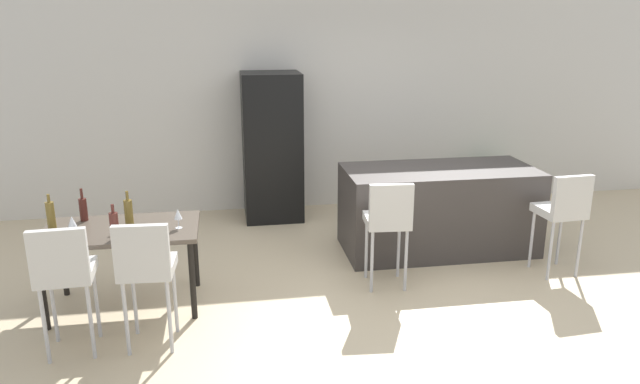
% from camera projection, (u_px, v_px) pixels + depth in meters
% --- Properties ---
extents(ground_plane, '(10.00, 10.00, 0.00)m').
position_uv_depth(ground_plane, '(385.00, 283.00, 5.72)').
color(ground_plane, '#C6B28E').
extents(back_wall, '(10.00, 0.12, 2.90)m').
position_uv_depth(back_wall, '(336.00, 98.00, 7.79)').
color(back_wall, beige).
rests_on(back_wall, ground_plane).
extents(kitchen_island, '(2.06, 0.94, 0.92)m').
position_uv_depth(kitchen_island, '(438.00, 209.00, 6.45)').
color(kitchen_island, '#383330').
rests_on(kitchen_island, ground_plane).
extents(bar_chair_left, '(0.43, 0.43, 1.05)m').
position_uv_depth(bar_chair_left, '(388.00, 218.00, 5.45)').
color(bar_chair_left, beige).
rests_on(bar_chair_left, ground_plane).
extents(bar_chair_middle, '(0.43, 0.43, 1.05)m').
position_uv_depth(bar_chair_middle, '(563.00, 208.00, 5.72)').
color(bar_chair_middle, beige).
rests_on(bar_chair_middle, ground_plane).
extents(dining_table, '(1.31, 0.77, 0.74)m').
position_uv_depth(dining_table, '(121.00, 236.00, 5.09)').
color(dining_table, '#4C4238').
rests_on(dining_table, ground_plane).
extents(dining_chair_near, '(0.42, 0.42, 1.05)m').
position_uv_depth(dining_chair_near, '(64.00, 270.00, 4.33)').
color(dining_chair_near, beige).
rests_on(dining_chair_near, ground_plane).
extents(dining_chair_far, '(0.42, 0.42, 1.05)m').
position_uv_depth(dining_chair_far, '(146.00, 265.00, 4.42)').
color(dining_chair_far, beige).
rests_on(dining_chair_far, ground_plane).
extents(wine_bottle_middle, '(0.07, 0.07, 0.30)m').
position_uv_depth(wine_bottle_middle, '(114.00, 226.00, 4.76)').
color(wine_bottle_middle, '#471E19').
rests_on(wine_bottle_middle, dining_table).
extents(wine_bottle_far, '(0.07, 0.07, 0.29)m').
position_uv_depth(wine_bottle_far, '(83.00, 209.00, 5.22)').
color(wine_bottle_far, '#471E19').
rests_on(wine_bottle_far, dining_table).
extents(wine_bottle_left, '(0.07, 0.07, 0.31)m').
position_uv_depth(wine_bottle_left, '(129.00, 212.00, 5.10)').
color(wine_bottle_left, brown).
rests_on(wine_bottle_left, dining_table).
extents(wine_bottle_corner, '(0.07, 0.07, 0.32)m').
position_uv_depth(wine_bottle_corner, '(51.00, 216.00, 4.98)').
color(wine_bottle_corner, brown).
rests_on(wine_bottle_corner, dining_table).
extents(wine_glass_right, '(0.07, 0.07, 0.17)m').
position_uv_depth(wine_glass_right, '(178.00, 214.00, 5.02)').
color(wine_glass_right, silver).
rests_on(wine_glass_right, dining_table).
extents(wine_glass_near, '(0.07, 0.07, 0.17)m').
position_uv_depth(wine_glass_near, '(72.00, 222.00, 4.84)').
color(wine_glass_near, silver).
rests_on(wine_glass_near, dining_table).
extents(refrigerator, '(0.72, 0.68, 1.84)m').
position_uv_depth(refrigerator, '(272.00, 147.00, 7.39)').
color(refrigerator, black).
rests_on(refrigerator, ground_plane).
extents(potted_plant, '(0.48, 0.48, 0.67)m').
position_uv_depth(potted_plant, '(497.00, 177.00, 8.00)').
color(potted_plant, '#996B4C').
rests_on(potted_plant, ground_plane).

